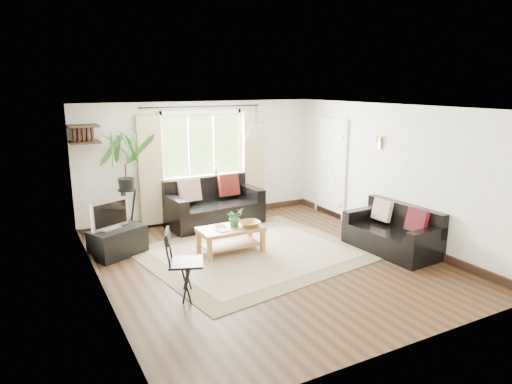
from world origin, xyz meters
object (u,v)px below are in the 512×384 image
tv_stand (118,242)px  folding_chair (186,264)px  sofa_right (391,230)px  palm_stand (127,185)px  coffee_table (231,240)px  sofa_back (214,203)px

tv_stand → folding_chair: 2.01m
sofa_right → palm_stand: size_ratio=0.82×
tv_stand → palm_stand: palm_stand is taller
coffee_table → folding_chair: (-1.20, -1.21, 0.25)m
sofa_back → coffee_table: (-0.37, -1.56, -0.22)m
sofa_right → palm_stand: 4.69m
coffee_table → tv_stand: (-1.68, 0.73, 0.02)m
folding_chair → sofa_right: bearing=-69.4°
sofa_right → coffee_table: 2.68m
sofa_right → sofa_back: bearing=-147.6°
sofa_back → folding_chair: folding_chair is taller
palm_stand → folding_chair: (0.10, -2.86, -0.49)m
sofa_right → tv_stand: size_ratio=1.82×
sofa_back → folding_chair: bearing=-123.7°
palm_stand → folding_chair: palm_stand is taller
sofa_right → tv_stand: 4.50m
palm_stand → folding_chair: 2.90m
sofa_back → tv_stand: 2.22m
tv_stand → sofa_right: bearing=-50.7°
sofa_right → tv_stand: (-4.06, 1.94, -0.14)m
coffee_table → folding_chair: 1.72m
sofa_right → tv_stand: sofa_right is taller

